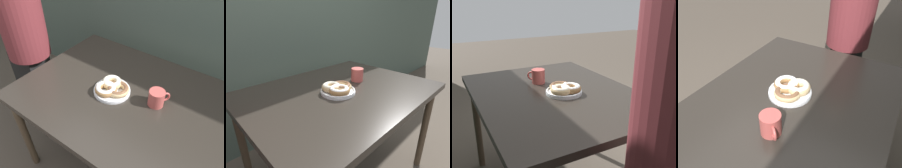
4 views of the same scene
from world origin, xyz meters
TOP-DOWN VIEW (x-y plane):
  - wall_back at (0.00, 1.12)m, footprint 8.00×0.05m
  - dining_table at (0.00, 0.31)m, footprint 1.23×0.93m
  - donut_plate at (-0.06, 0.28)m, footprint 0.23×0.23m
  - coffee_mug at (0.20, 0.34)m, footprint 0.10×0.11m

SIDE VIEW (x-z plane):
  - dining_table at x=0.00m, z-range 0.31..1.07m
  - donut_plate at x=-0.06m, z-range 0.76..0.82m
  - coffee_mug at x=0.20m, z-range 0.77..0.86m
  - wall_back at x=0.00m, z-range 0.00..2.60m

